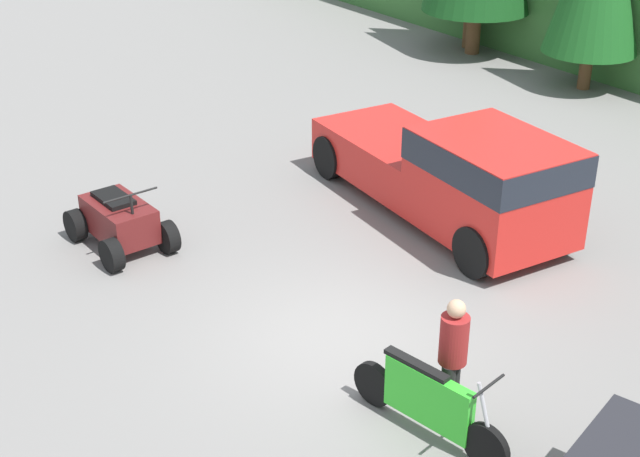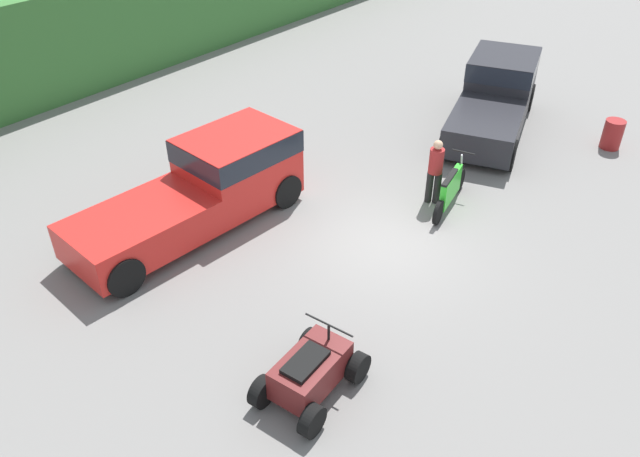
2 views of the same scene
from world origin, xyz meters
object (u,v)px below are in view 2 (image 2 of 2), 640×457
at_px(pickup_truck_red, 208,183).
at_px(quad_atv, 311,372).
at_px(pickup_truck_second, 496,94).
at_px(steel_barrel, 613,134).
at_px(dirt_bike, 450,189).
at_px(rider_person, 435,169).

xyz_separation_m(pickup_truck_red, quad_atv, (-2.71, -5.44, -0.57)).
relative_size(pickup_truck_second, quad_atv, 2.84).
bearing_deg(steel_barrel, quad_atv, 175.06).
relative_size(pickup_truck_red, quad_atv, 2.92).
bearing_deg(pickup_truck_red, dirt_bike, -40.99).
bearing_deg(rider_person, pickup_truck_red, 108.79).
relative_size(pickup_truck_red, pickup_truck_second, 1.03).
bearing_deg(steel_barrel, rider_person, 156.29).
distance_m(dirt_bike, rider_person, 0.65).
height_order(pickup_truck_red, steel_barrel, pickup_truck_red).
distance_m(pickup_truck_second, steel_barrel, 3.63).
xyz_separation_m(pickup_truck_red, rider_person, (4.15, -3.91, -0.08)).
xyz_separation_m(dirt_bike, steel_barrel, (5.92, -2.20, -0.06)).
distance_m(dirt_bike, quad_atv, 7.03).
relative_size(pickup_truck_second, steel_barrel, 6.69).
xyz_separation_m(quad_atv, rider_person, (6.86, 1.53, 0.49)).
height_order(pickup_truck_second, dirt_bike, pickup_truck_second).
bearing_deg(quad_atv, rider_person, 8.98).
bearing_deg(pickup_truck_red, quad_atv, -111.74).
relative_size(pickup_truck_red, steel_barrel, 6.87).
relative_size(pickup_truck_red, rider_person, 3.41).
distance_m(quad_atv, rider_person, 7.04).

